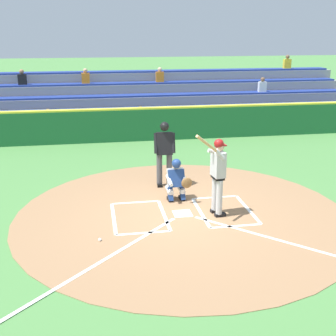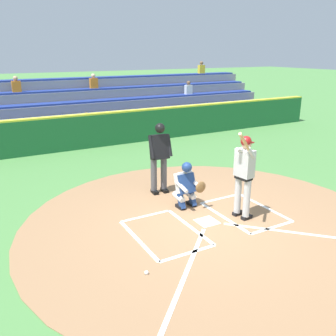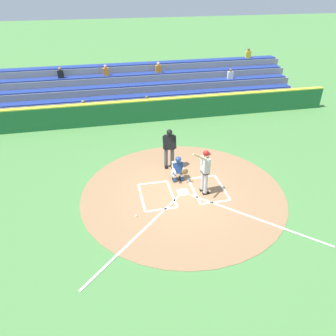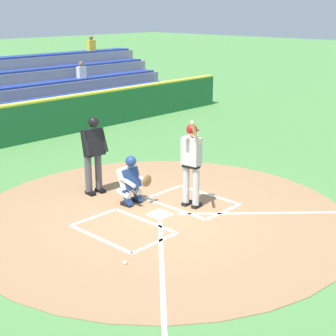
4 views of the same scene
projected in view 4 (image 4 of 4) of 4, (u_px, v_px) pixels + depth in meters
The scene contains 7 objects.
ground_plane at pixel (160, 215), 10.91m from camera, with size 120.00×120.00×0.00m, color #4C8442.
dirt_circle at pixel (160, 215), 10.90m from camera, with size 8.00×8.00×0.01m, color #99704C.
home_plate_and_chalk at pixel (191, 226), 10.33m from camera, with size 7.93×4.91×0.01m.
batter at pixel (192, 159), 11.00m from camera, with size 0.88×0.81×2.13m.
catcher at pixel (131, 179), 11.33m from camera, with size 0.61×0.61×1.13m.
plate_umpire at pixel (93, 150), 11.83m from camera, with size 0.60×0.45×1.86m.
baseball at pixel (125, 263), 8.78m from camera, with size 0.07×0.07×0.07m, color white.
Camera 4 is at (7.24, 7.05, 4.21)m, focal length 54.93 mm.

